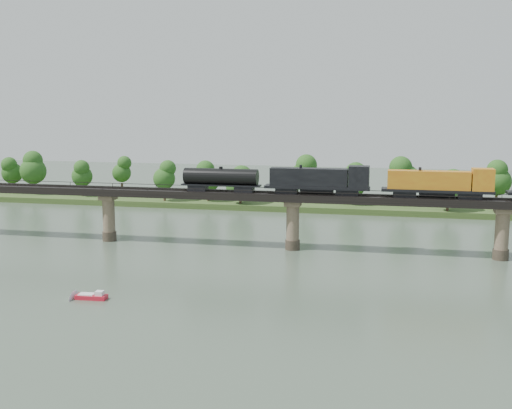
# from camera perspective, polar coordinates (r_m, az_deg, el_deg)

# --- Properties ---
(ground) EXTENTS (400.00, 400.00, 0.00)m
(ground) POSITION_cam_1_polar(r_m,az_deg,el_deg) (102.23, 0.62, -7.75)
(ground) COLOR #39493A
(ground) RESTS_ON ground
(far_bank) EXTENTS (300.00, 24.00, 1.60)m
(far_bank) POSITION_cam_1_polar(r_m,az_deg,el_deg) (184.20, 5.93, 0.05)
(far_bank) COLOR #30481C
(far_bank) RESTS_ON ground
(bridge) EXTENTS (236.00, 30.00, 11.50)m
(bridge) POSITION_cam_1_polar(r_m,az_deg,el_deg) (129.66, 3.28, -1.66)
(bridge) COLOR #473A2D
(bridge) RESTS_ON ground
(bridge_superstructure) EXTENTS (220.00, 4.90, 0.75)m
(bridge_superstructure) POSITION_cam_1_polar(r_m,az_deg,el_deg) (128.63, 3.31, 1.12)
(bridge_superstructure) COLOR black
(bridge_superstructure) RESTS_ON bridge
(far_treeline) EXTENTS (289.06, 17.54, 13.60)m
(far_treeline) POSITION_cam_1_polar(r_m,az_deg,el_deg) (179.78, 3.21, 2.44)
(far_treeline) COLOR #382619
(far_treeline) RESTS_ON far_bank
(freight_train) EXTENTS (84.41, 3.29, 5.81)m
(freight_train) POSITION_cam_1_polar(r_m,az_deg,el_deg) (126.81, 12.43, 1.93)
(freight_train) COLOR black
(freight_train) RESTS_ON bridge
(motorboat) EXTENTS (4.83, 1.97, 1.33)m
(motorboat) POSITION_cam_1_polar(r_m,az_deg,el_deg) (101.47, -14.38, -7.90)
(motorboat) COLOR red
(motorboat) RESTS_ON ground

